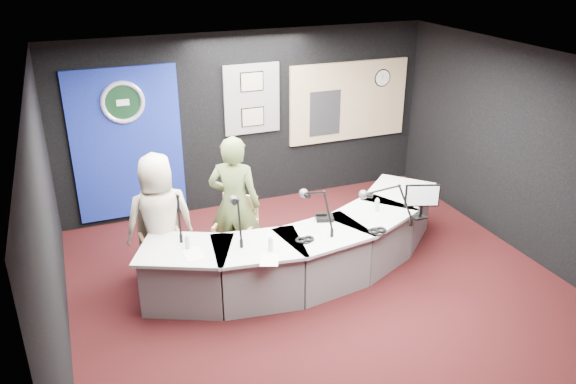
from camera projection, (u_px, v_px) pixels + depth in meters
name	position (u px, v px, depth m)	size (l,w,h in m)	color
ground	(327.00, 295.00, 7.15)	(6.00, 6.00, 0.00)	black
ceiling	(334.00, 69.00, 6.02)	(6.00, 6.00, 0.02)	silver
wall_back	(249.00, 121.00, 9.14)	(6.00, 0.02, 2.80)	black
wall_front	(514.00, 353.00, 4.04)	(6.00, 0.02, 2.80)	black
wall_left	(49.00, 238.00, 5.58)	(0.02, 6.00, 2.80)	black
wall_right	(536.00, 158.00, 7.59)	(0.02, 6.00, 2.80)	black
broadcast_desk	(306.00, 249.00, 7.45)	(4.50, 1.90, 0.75)	silver
backdrop_panel	(128.00, 145.00, 8.54)	(1.60, 0.05, 2.30)	navy
agency_seal	(123.00, 102.00, 8.24)	(0.63, 0.63, 0.07)	silver
seal_center	(123.00, 102.00, 8.24)	(0.48, 0.48, 0.01)	black
pinboard	(252.00, 99.00, 8.99)	(0.90, 0.04, 1.10)	slate
framed_photo_upper	(252.00, 82.00, 8.85)	(0.34, 0.02, 0.27)	gray
framed_photo_lower	(253.00, 117.00, 9.08)	(0.34, 0.02, 0.27)	gray
booth_window_frame	(349.00, 101.00, 9.64)	(2.12, 0.06, 1.32)	tan
booth_glow	(349.00, 101.00, 9.63)	(2.00, 0.02, 1.20)	beige
equipment_rack	(325.00, 113.00, 9.52)	(0.55, 0.02, 0.75)	black
wall_clock	(382.00, 78.00, 9.67)	(0.28, 0.28, 0.01)	white
armchair_left	(163.00, 248.00, 7.28)	(0.53, 0.53, 0.94)	tan
armchair_right	(236.00, 231.00, 7.58)	(0.59, 0.59, 1.05)	tan
draped_jacket	(158.00, 229.00, 7.43)	(0.50, 0.10, 0.70)	#6C685B
person_man	(160.00, 220.00, 7.12)	(0.84, 0.55, 1.72)	#C4B49D
person_woman	(235.00, 204.00, 7.42)	(0.67, 0.44, 1.84)	#576836
computer_monitor	(422.00, 195.00, 7.30)	(0.39, 0.02, 0.27)	black
desk_phone	(325.00, 218.00, 7.38)	(0.22, 0.17, 0.05)	black
headphones_near	(377.00, 231.00, 7.07)	(0.22, 0.22, 0.04)	black
headphones_far	(305.00, 240.00, 6.86)	(0.19, 0.19, 0.03)	black
paper_stack	(193.00, 254.00, 6.58)	(0.22, 0.31, 0.00)	white
notepad	(269.00, 260.00, 6.47)	(0.20, 0.29, 0.00)	white
boom_mic_a	(179.00, 208.00, 7.00)	(0.24, 0.73, 0.60)	black
boom_mic_b	(237.00, 213.00, 6.88)	(0.22, 0.73, 0.60)	black
boom_mic_c	(318.00, 205.00, 7.09)	(0.24, 0.73, 0.60)	black
boom_mic_d	(388.00, 201.00, 7.20)	(0.60, 0.52, 0.60)	black
water_bottles	(294.00, 229.00, 6.96)	(2.60, 0.53, 0.18)	silver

